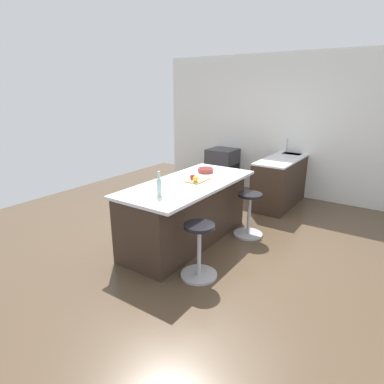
{
  "coord_description": "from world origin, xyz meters",
  "views": [
    {
      "loc": [
        3.73,
        2.39,
        2.15
      ],
      "look_at": [
        0.18,
        -0.03,
        0.77
      ],
      "focal_mm": 30.25,
      "sensor_mm": 36.0,
      "label": 1
    }
  ],
  "objects_px": {
    "stool_by_window": "(249,216)",
    "apple_red": "(193,177)",
    "stool_middle": "(199,252)",
    "water_bottle": "(159,187)",
    "apple_yellow": "(196,179)",
    "cutting_board": "(197,180)",
    "kitchen_island": "(186,212)",
    "fruit_bowl": "(206,170)",
    "oven_range": "(222,168)"
  },
  "relations": [
    {
      "from": "cutting_board",
      "to": "water_bottle",
      "type": "xyz_separation_m",
      "value": [
        0.85,
        0.01,
        0.11
      ]
    },
    {
      "from": "fruit_bowl",
      "to": "cutting_board",
      "type": "bearing_deg",
      "value": 18.05
    },
    {
      "from": "stool_by_window",
      "to": "apple_red",
      "type": "relative_size",
      "value": 9.06
    },
    {
      "from": "oven_range",
      "to": "apple_yellow",
      "type": "bearing_deg",
      "value": 21.72
    },
    {
      "from": "stool_by_window",
      "to": "cutting_board",
      "type": "bearing_deg",
      "value": -45.32
    },
    {
      "from": "stool_middle",
      "to": "water_bottle",
      "type": "relative_size",
      "value": 2.14
    },
    {
      "from": "stool_by_window",
      "to": "water_bottle",
      "type": "bearing_deg",
      "value": -21.57
    },
    {
      "from": "apple_yellow",
      "to": "fruit_bowl",
      "type": "height_order",
      "value": "apple_yellow"
    },
    {
      "from": "stool_by_window",
      "to": "cutting_board",
      "type": "height_order",
      "value": "cutting_board"
    },
    {
      "from": "apple_red",
      "to": "stool_by_window",
      "type": "bearing_deg",
      "value": 134.99
    },
    {
      "from": "fruit_bowl",
      "to": "kitchen_island",
      "type": "bearing_deg",
      "value": 4.95
    },
    {
      "from": "oven_range",
      "to": "stool_by_window",
      "type": "distance_m",
      "value": 2.59
    },
    {
      "from": "oven_range",
      "to": "apple_red",
      "type": "bearing_deg",
      "value": 20.39
    },
    {
      "from": "oven_range",
      "to": "apple_yellow",
      "type": "relative_size",
      "value": 10.78
    },
    {
      "from": "kitchen_island",
      "to": "stool_middle",
      "type": "distance_m",
      "value": 0.97
    },
    {
      "from": "oven_range",
      "to": "fruit_bowl",
      "type": "distance_m",
      "value": 2.37
    },
    {
      "from": "oven_range",
      "to": "cutting_board",
      "type": "relative_size",
      "value": 2.42
    },
    {
      "from": "cutting_board",
      "to": "apple_red",
      "type": "relative_size",
      "value": 4.86
    },
    {
      "from": "cutting_board",
      "to": "fruit_bowl",
      "type": "distance_m",
      "value": 0.49
    },
    {
      "from": "cutting_board",
      "to": "fruit_bowl",
      "type": "xyz_separation_m",
      "value": [
        -0.46,
        -0.15,
        0.03
      ]
    },
    {
      "from": "kitchen_island",
      "to": "stool_by_window",
      "type": "bearing_deg",
      "value": 135.96
    },
    {
      "from": "fruit_bowl",
      "to": "apple_yellow",
      "type": "bearing_deg",
      "value": 19.34
    },
    {
      "from": "oven_range",
      "to": "kitchen_island",
      "type": "xyz_separation_m",
      "value": [
        2.73,
        0.93,
        0.02
      ]
    },
    {
      "from": "oven_range",
      "to": "cutting_board",
      "type": "distance_m",
      "value": 2.84
    },
    {
      "from": "oven_range",
      "to": "apple_yellow",
      "type": "distance_m",
      "value": 2.98
    },
    {
      "from": "oven_range",
      "to": "kitchen_island",
      "type": "relative_size",
      "value": 0.4
    },
    {
      "from": "stool_middle",
      "to": "fruit_bowl",
      "type": "bearing_deg",
      "value": -150.66
    },
    {
      "from": "oven_range",
      "to": "water_bottle",
      "type": "relative_size",
      "value": 2.79
    },
    {
      "from": "apple_red",
      "to": "fruit_bowl",
      "type": "xyz_separation_m",
      "value": [
        -0.51,
        -0.11,
        -0.02
      ]
    },
    {
      "from": "apple_yellow",
      "to": "water_bottle",
      "type": "xyz_separation_m",
      "value": [
        0.72,
        -0.04,
        0.06
      ]
    },
    {
      "from": "kitchen_island",
      "to": "stool_middle",
      "type": "bearing_deg",
      "value": 44.04
    },
    {
      "from": "oven_range",
      "to": "water_bottle",
      "type": "height_order",
      "value": "water_bottle"
    },
    {
      "from": "water_bottle",
      "to": "oven_range",
      "type": "bearing_deg",
      "value": -163.17
    },
    {
      "from": "cutting_board",
      "to": "fruit_bowl",
      "type": "bearing_deg",
      "value": -161.95
    },
    {
      "from": "kitchen_island",
      "to": "water_bottle",
      "type": "bearing_deg",
      "value": 8.86
    },
    {
      "from": "cutting_board",
      "to": "oven_range",
      "type": "bearing_deg",
      "value": -158.39
    },
    {
      "from": "oven_range",
      "to": "apple_red",
      "type": "relative_size",
      "value": 11.79
    },
    {
      "from": "apple_yellow",
      "to": "apple_red",
      "type": "bearing_deg",
      "value": -127.64
    },
    {
      "from": "stool_middle",
      "to": "fruit_bowl",
      "type": "relative_size",
      "value": 2.81
    },
    {
      "from": "oven_range",
      "to": "apple_yellow",
      "type": "xyz_separation_m",
      "value": [
        2.73,
        1.09,
        0.54
      ]
    },
    {
      "from": "apple_red",
      "to": "apple_yellow",
      "type": "height_order",
      "value": "apple_yellow"
    },
    {
      "from": "kitchen_island",
      "to": "water_bottle",
      "type": "height_order",
      "value": "water_bottle"
    },
    {
      "from": "oven_range",
      "to": "kitchen_island",
      "type": "bearing_deg",
      "value": 18.84
    },
    {
      "from": "stool_middle",
      "to": "apple_yellow",
      "type": "height_order",
      "value": "apple_yellow"
    },
    {
      "from": "stool_middle",
      "to": "fruit_bowl",
      "type": "distance_m",
      "value": 1.6
    },
    {
      "from": "cutting_board",
      "to": "kitchen_island",
      "type": "bearing_deg",
      "value": -37.72
    },
    {
      "from": "stool_by_window",
      "to": "stool_middle",
      "type": "bearing_deg",
      "value": 0.0
    },
    {
      "from": "stool_middle",
      "to": "apple_red",
      "type": "bearing_deg",
      "value": -141.39
    },
    {
      "from": "kitchen_island",
      "to": "water_bottle",
      "type": "relative_size",
      "value": 7.01
    },
    {
      "from": "stool_by_window",
      "to": "apple_red",
      "type": "bearing_deg",
      "value": -45.01
    }
  ]
}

